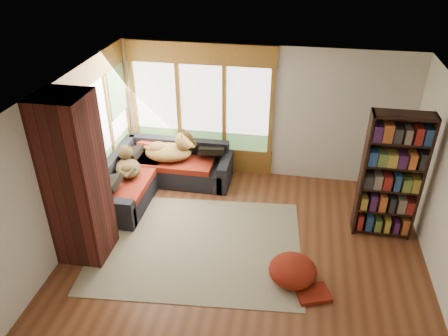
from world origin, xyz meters
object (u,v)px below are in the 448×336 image
at_px(brick_chimney, 76,181).
at_px(pouf, 293,270).
at_px(bookshelf, 391,177).
at_px(area_rug, 197,245).
at_px(sectional_sofa, 156,171).
at_px(dog_brindle, 127,161).
at_px(dog_tan, 172,145).

relative_size(brick_chimney, pouf, 3.76).
bearing_deg(bookshelf, pouf, -135.19).
xyz_separation_m(brick_chimney, area_rug, (1.63, 0.43, -1.29)).
distance_m(area_rug, bookshelf, 3.21).
height_order(sectional_sofa, dog_brindle, dog_brindle).
distance_m(area_rug, dog_brindle, 2.10).
height_order(brick_chimney, sectional_sofa, brick_chimney).
height_order(area_rug, dog_brindle, dog_brindle).
distance_m(sectional_sofa, dog_brindle, 0.71).
height_order(area_rug, dog_tan, dog_tan).
bearing_deg(pouf, brick_chimney, 178.43).
distance_m(bookshelf, pouf, 2.13).
bearing_deg(brick_chimney, bookshelf, 15.84).
height_order(brick_chimney, dog_brindle, brick_chimney).
bearing_deg(dog_brindle, pouf, -147.53).
bearing_deg(dog_tan, dog_brindle, -145.66).
relative_size(area_rug, bookshelf, 1.53).
xyz_separation_m(bookshelf, dog_brindle, (-4.46, 0.34, -0.33)).
height_order(sectional_sofa, pouf, sectional_sofa).
xyz_separation_m(brick_chimney, pouf, (3.16, -0.09, -1.10)).
relative_size(sectional_sofa, area_rug, 0.67).
distance_m(brick_chimney, bookshelf, 4.73).
bearing_deg(dog_tan, sectional_sofa, -156.90).
bearing_deg(brick_chimney, dog_tan, 71.38).
bearing_deg(sectional_sofa, area_rug, -54.25).
distance_m(sectional_sofa, pouf, 3.45).
relative_size(bookshelf, dog_tan, 2.14).
bearing_deg(sectional_sofa, dog_tan, 29.73).
xyz_separation_m(pouf, dog_brindle, (-3.08, 1.71, 0.54)).
bearing_deg(dog_brindle, dog_tan, -76.95).
relative_size(brick_chimney, sectional_sofa, 1.18).
bearing_deg(dog_brindle, area_rug, -156.01).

